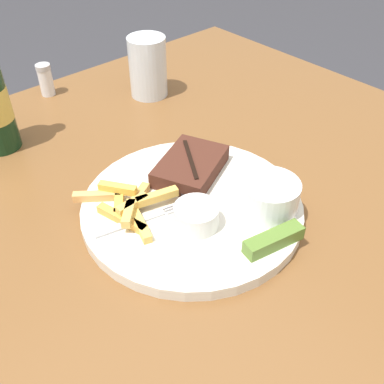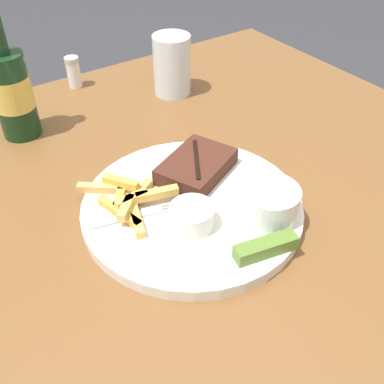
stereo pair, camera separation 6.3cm
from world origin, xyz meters
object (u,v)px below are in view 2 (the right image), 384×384
Objects in this scene: fork_utensil at (135,216)px; knife_utensil at (181,184)px; steak_portion at (196,166)px; beer_bottle at (11,90)px; dipping_sauce_cup at (192,215)px; drinking_glass at (172,65)px; salt_shaker at (74,72)px; pickle_spear at (266,247)px; coleslaw_cup at (269,201)px; dinner_plate at (192,207)px.

knife_utensil is (0.09, 0.02, 0.00)m from fork_utensil.
fork_utensil is 0.09m from knife_utensil.
steak_portion is 0.35m from beer_bottle.
drinking_glass reaches higher than dipping_sauce_cup.
beer_bottle is 0.31m from drinking_glass.
salt_shaker reaches higher than dipping_sauce_cup.
fork_utensil is 0.34m from beer_bottle.
drinking_glass is at bearing 71.27° from pickle_spear.
steak_portion is at bearing -55.18° from knife_utensil.
knife_utensil is (-0.04, -0.01, -0.01)m from steak_portion.
salt_shaker is (-0.02, 0.41, 0.00)m from steak_portion.
drinking_glass is at bearing -41.68° from salt_shaker.
coleslaw_cup is at bearing -64.75° from beer_bottle.
coleslaw_cup reaches higher than fork_utensil.
drinking_glass is 0.21m from salt_shaker.
dinner_plate is at bearing 55.25° from dipping_sauce_cup.
coleslaw_cup is (0.07, -0.08, 0.04)m from dinner_plate.
coleslaw_cup is at bearing -136.67° from knife_utensil.
steak_portion reaches higher than pickle_spear.
pickle_spear is 0.36× the size of beer_bottle.
beer_bottle reaches higher than pickle_spear.
dipping_sauce_cup is 0.40m from beer_bottle.
salt_shaker reaches higher than fork_utensil.
coleslaw_cup reaches higher than dipping_sauce_cup.
coleslaw_cup reaches higher than knife_utensil.
steak_portion is 2.33× the size of dipping_sauce_cup.
pickle_spear is 0.72× the size of drinking_glass.
pickle_spear is at bearing -134.34° from coleslaw_cup.
knife_utensil is (0.03, 0.08, -0.01)m from dipping_sauce_cup.
fork_utensil is at bearing -130.11° from drinking_glass.
beer_bottle is at bearing 41.39° from knife_utensil.
dinner_plate is 3.66× the size of pickle_spear.
salt_shaker is at bearing 95.12° from coleslaw_cup.
dipping_sauce_cup is (-0.10, 0.04, -0.01)m from coleslaw_cup.
salt_shaker is (0.05, 0.51, -0.00)m from dipping_sauce_cup.
salt_shaker is (0.01, 0.43, 0.01)m from knife_utensil.
drinking_glass reaches higher than salt_shaker.
salt_shaker is (-0.00, 0.60, 0.00)m from pickle_spear.
dinner_plate is 0.05m from dipping_sauce_cup.
steak_portion is 2.19× the size of salt_shaker.
dinner_plate is at bearing -175.22° from knife_utensil.
steak_portion is at bearing 82.77° from pickle_spear.
knife_utensil is 0.43m from salt_shaker.
beer_bottle reaches higher than dipping_sauce_cup.
steak_portion is 1.19× the size of drinking_glass.
knife_utensil is 0.34m from drinking_glass.
salt_shaker reaches higher than knife_utensil.
coleslaw_cup is 1.25× the size of salt_shaker.
steak_portion is at bearing 49.85° from dinner_plate.
beer_bottle is (-0.13, 0.35, 0.08)m from dinner_plate.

